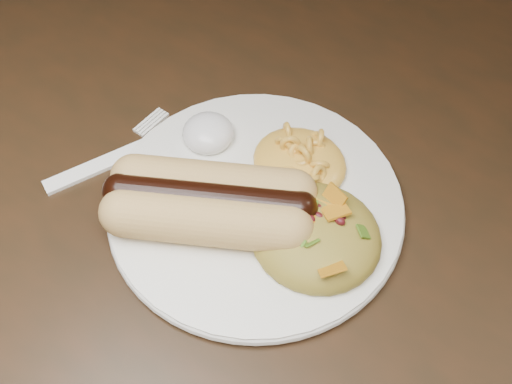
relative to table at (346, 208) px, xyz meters
The scene contains 7 objects.
table is the anchor object (origin of this frame).
plate 0.15m from the table, 107.90° to the right, with size 0.24×0.24×0.01m, color white.
hotdog 0.20m from the table, 110.36° to the right, with size 0.14×0.13×0.04m.
mac_and_cheese 0.14m from the table, 115.67° to the right, with size 0.08×0.07×0.03m, color yellow.
sour_cream 0.18m from the table, 143.05° to the right, with size 0.05×0.05×0.03m, color white.
taco_salad 0.17m from the table, 76.62° to the right, with size 0.10×0.10×0.05m.
fork 0.25m from the table, 137.46° to the right, with size 0.02×0.16×0.00m, color white.
Camera 1 is at (0.14, -0.33, 1.17)m, focal length 42.00 mm.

